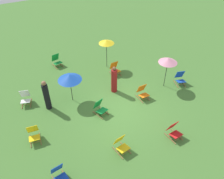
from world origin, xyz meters
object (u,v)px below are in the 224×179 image
deckchair_2 (143,92)px  deckchair_4 (57,61)px  deckchair_1 (180,78)px  umbrella_1 (168,60)px  deckchair_6 (115,69)px  deckchair_5 (25,98)px  umbrella_2 (106,42)px  person_0 (47,96)px  deckchair_7 (121,144)px  person_1 (114,80)px  umbrella_0 (70,77)px  deckchair_3 (59,174)px  deckchair_9 (174,131)px  deckchair_8 (100,108)px  deckchair_0 (34,134)px

deckchair_2 → deckchair_4: same height
deckchair_1 → umbrella_1: size_ratio=0.46×
deckchair_6 → deckchair_4: bearing=137.5°
deckchair_1 → deckchair_2: 2.69m
deckchair_5 → umbrella_2: umbrella_2 is taller
person_0 → deckchair_4: bearing=178.0°
deckchair_7 → person_1: bearing=57.6°
umbrella_0 → deckchair_3: bearing=-115.9°
deckchair_9 → umbrella_1: (1.98, 3.26, 1.38)m
deckchair_6 → umbrella_0: size_ratio=0.50×
deckchair_8 → deckchair_6: bearing=32.3°
umbrella_2 → person_1: bearing=-107.3°
deckchair_6 → umbrella_1: 3.43m
deckchair_3 → umbrella_1: 7.97m
deckchair_6 → umbrella_2: bearing=94.2°
deckchair_0 → deckchair_9: 6.35m
deckchair_5 → deckchair_6: size_ratio=1.03×
deckchair_1 → person_1: 4.00m
deckchair_6 → deckchair_9: 5.70m
deckchair_1 → umbrella_2: bearing=146.8°
deckchair_9 → deckchair_1: bearing=41.0°
deckchair_1 → deckchair_9: 4.22m
deckchair_7 → deckchair_9: same height
umbrella_1 → deckchair_8: bearing=-175.8°
deckchair_0 → umbrella_0: umbrella_0 is taller
deckchair_2 → deckchair_3: same height
deckchair_0 → deckchair_8: same height
person_1 → umbrella_1: bearing=13.9°
deckchair_8 → person_0: (-2.23, 1.61, 0.46)m
umbrella_0 → person_0: 1.49m
deckchair_3 → deckchair_6: 7.54m
deckchair_8 → person_1: person_1 is taller
deckchair_6 → person_0: (-4.56, -1.15, 0.46)m
deckchair_6 → deckchair_9: same height
deckchair_9 → umbrella_0: bearing=120.6°
deckchair_7 → umbrella_0: size_ratio=0.50×
deckchair_8 → umbrella_1: bearing=-13.2°
deckchair_4 → deckchair_6: bearing=-51.9°
deckchair_1 → deckchair_6: same height
deckchair_3 → deckchair_7: bearing=-6.2°
umbrella_2 → person_0: bearing=-154.7°
deckchair_6 → umbrella_1: size_ratio=0.44×
deckchair_5 → deckchair_9: same height
deckchair_1 → deckchair_8: 5.27m
umbrella_0 → deckchair_8: bearing=-60.8°
deckchair_0 → umbrella_1: 7.83m
deckchair_0 → person_1: bearing=23.2°
deckchair_4 → deckchair_8: 5.40m
umbrella_0 → umbrella_1: 5.38m
umbrella_1 → umbrella_2: bearing=121.3°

